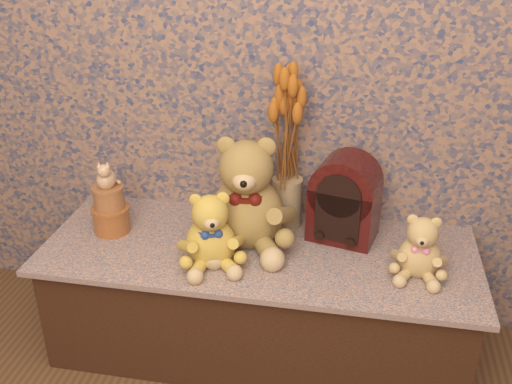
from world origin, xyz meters
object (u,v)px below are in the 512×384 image
(cathedral_radio, at_px, (345,197))
(ceramic_vase, at_px, (287,202))
(biscuit_tin_lower, at_px, (111,220))
(teddy_small, at_px, (421,242))
(teddy_large, at_px, (247,186))
(teddy_medium, at_px, (210,225))
(cat_figurine, at_px, (106,173))

(cathedral_radio, relative_size, ceramic_vase, 1.70)
(ceramic_vase, bearing_deg, biscuit_tin_lower, -164.81)
(cathedral_radio, bearing_deg, teddy_small, -23.14)
(cathedral_radio, bearing_deg, biscuit_tin_lower, -159.07)
(teddy_large, distance_m, cathedral_radio, 0.34)
(teddy_medium, height_order, cathedral_radio, cathedral_radio)
(ceramic_vase, relative_size, cat_figurine, 1.68)
(ceramic_vase, bearing_deg, cathedral_radio, -14.18)
(teddy_medium, bearing_deg, teddy_small, -15.07)
(cathedral_radio, height_order, cat_figurine, cathedral_radio)
(teddy_small, height_order, cat_figurine, cat_figurine)
(teddy_large, bearing_deg, cathedral_radio, 7.77)
(ceramic_vase, bearing_deg, cat_figurine, -164.81)
(teddy_small, xyz_separation_m, biscuit_tin_lower, (-1.07, 0.07, -0.07))
(teddy_large, xyz_separation_m, cat_figurine, (-0.49, -0.03, 0.02))
(teddy_medium, relative_size, ceramic_vase, 1.49)
(teddy_medium, xyz_separation_m, biscuit_tin_lower, (-0.40, 0.13, -0.09))
(cat_figurine, bearing_deg, teddy_medium, -33.72)
(teddy_medium, height_order, biscuit_tin_lower, teddy_medium)
(teddy_medium, xyz_separation_m, cat_figurine, (-0.40, 0.13, 0.09))
(teddy_small, height_order, cathedral_radio, cathedral_radio)
(teddy_large, relative_size, teddy_small, 1.87)
(ceramic_vase, distance_m, cat_figurine, 0.65)
(teddy_medium, distance_m, cat_figurine, 0.43)
(teddy_large, bearing_deg, teddy_small, -16.46)
(teddy_large, bearing_deg, teddy_medium, -126.99)
(teddy_small, distance_m, cat_figurine, 1.08)
(teddy_medium, height_order, teddy_small, teddy_medium)
(teddy_small, height_order, biscuit_tin_lower, teddy_small)
(teddy_small, relative_size, biscuit_tin_lower, 1.76)
(teddy_large, relative_size, biscuit_tin_lower, 3.28)
(ceramic_vase, bearing_deg, teddy_small, -27.20)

